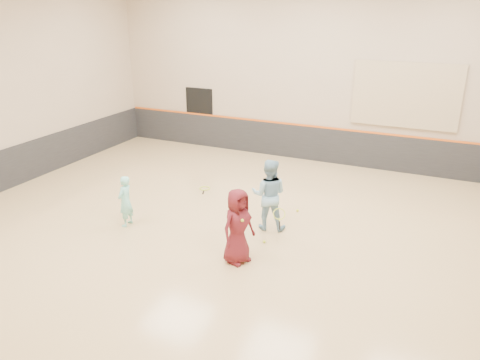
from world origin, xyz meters
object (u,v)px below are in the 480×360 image
at_px(girl, 125,201).
at_px(young_man, 238,226).
at_px(instructor, 269,195).
at_px(spare_racket, 205,188).

height_order(girl, young_man, young_man).
relative_size(girl, young_man, 0.78).
xyz_separation_m(girl, instructor, (3.24, 1.31, 0.24)).
bearing_deg(spare_racket, instructor, -31.28).
bearing_deg(spare_racket, young_man, -51.85).
distance_m(instructor, spare_racket, 3.21).
distance_m(instructor, young_man, 1.74).
xyz_separation_m(instructor, young_man, (-0.02, -1.74, -0.06)).
height_order(girl, spare_racket, girl).
relative_size(instructor, young_man, 1.07).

